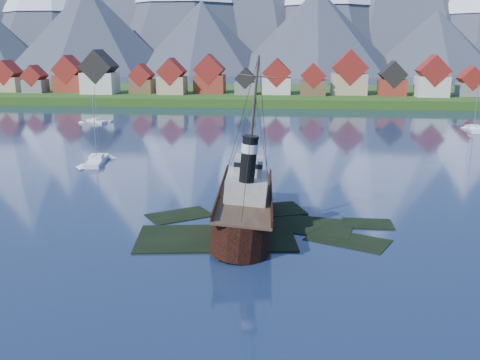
# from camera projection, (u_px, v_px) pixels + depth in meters

# --- Properties ---
(ground) EXTENTS (1400.00, 1400.00, 0.00)m
(ground) POSITION_uv_depth(u_px,v_px,m) (244.00, 234.00, 62.93)
(ground) COLOR #172542
(ground) RESTS_ON ground
(shoal) EXTENTS (31.71, 21.24, 1.14)m
(shoal) POSITION_uv_depth(u_px,v_px,m) (260.00, 231.00, 64.91)
(shoal) COLOR black
(shoal) RESTS_ON ground
(shore_bank) EXTENTS (600.00, 80.00, 3.20)m
(shore_bank) POSITION_uv_depth(u_px,v_px,m) (283.00, 98.00, 226.90)
(shore_bank) COLOR #254B15
(shore_bank) RESTS_ON ground
(seawall) EXTENTS (600.00, 2.50, 2.00)m
(seawall) POSITION_uv_depth(u_px,v_px,m) (280.00, 108.00, 190.25)
(seawall) COLOR #3F3D38
(seawall) RESTS_ON ground
(town) EXTENTS (250.96, 16.69, 17.30)m
(town) POSITION_uv_depth(u_px,v_px,m) (198.00, 78.00, 210.86)
(town) COLOR maroon
(town) RESTS_ON ground
(tugboat_wreck) EXTENTS (6.36, 27.40, 21.71)m
(tugboat_wreck) POSITION_uv_depth(u_px,v_px,m) (244.00, 202.00, 66.23)
(tugboat_wreck) COLOR black
(tugboat_wreck) RESTS_ON ground
(sailboat_a) EXTENTS (4.43, 11.11, 13.21)m
(sailboat_a) POSITION_uv_depth(u_px,v_px,m) (97.00, 161.00, 100.88)
(sailboat_a) COLOR white
(sailboat_a) RESTS_ON ground
(sailboat_c) EXTENTS (7.66, 6.44, 10.39)m
(sailboat_c) POSITION_uv_depth(u_px,v_px,m) (97.00, 122.00, 154.38)
(sailboat_c) COLOR white
(sailboat_c) RESTS_ON ground
(sailboat_e) EXTENTS (4.08, 10.98, 12.43)m
(sailboat_e) POSITION_uv_depth(u_px,v_px,m) (474.00, 130.00, 139.18)
(sailboat_e) COLOR white
(sailboat_e) RESTS_ON ground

